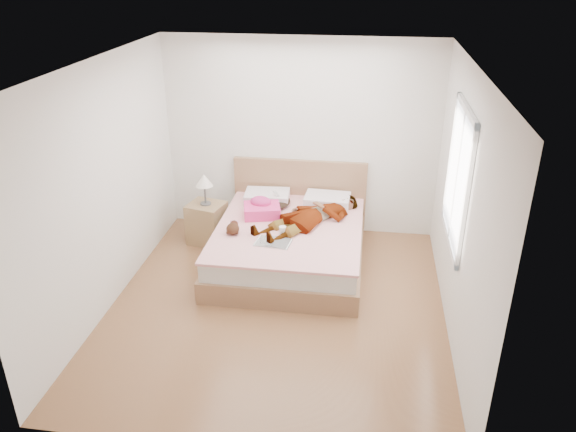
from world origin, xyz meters
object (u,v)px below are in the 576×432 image
object	(u,v)px
bed	(290,241)
magazine	(273,242)
woman	(311,213)
plush_toy	(233,228)
coffee_mug	(283,230)
phone	(276,193)
towel	(262,208)
nightstand	(207,220)

from	to	relation	value
bed	magazine	size ratio (longest dim) A/B	4.83
woman	plush_toy	world-z (taller)	woman
coffee_mug	bed	bearing A→B (deg)	81.77
coffee_mug	phone	bearing A→B (deg)	104.71
bed	towel	distance (m)	0.54
bed	nightstand	size ratio (longest dim) A/B	2.17
phone	bed	bearing A→B (deg)	-112.50
bed	magazine	distance (m)	0.59
towel	nightstand	world-z (taller)	nightstand
magazine	plush_toy	bearing A→B (deg)	161.12
magazine	nightstand	bearing A→B (deg)	140.18
plush_toy	bed	bearing A→B (deg)	29.01
woman	bed	size ratio (longest dim) A/B	0.77
coffee_mug	nightstand	bearing A→B (deg)	150.31
nightstand	bed	bearing A→B (deg)	-16.37
nightstand	phone	bearing A→B (deg)	11.00
magazine	bed	bearing A→B (deg)	76.68
phone	nightstand	world-z (taller)	nightstand
bed	coffee_mug	xyz separation A→B (m)	(-0.04, -0.30, 0.29)
phone	nightstand	distance (m)	0.99
bed	woman	bearing A→B (deg)	25.28
woman	magazine	bearing A→B (deg)	-78.88
bed	plush_toy	bearing A→B (deg)	-150.99
bed	towel	xyz separation A→B (m)	(-0.39, 0.19, 0.33)
phone	magazine	size ratio (longest dim) A/B	0.21
woman	towel	size ratio (longest dim) A/B	3.09
phone	bed	distance (m)	0.70
towel	magazine	bearing A→B (deg)	-69.51
plush_toy	coffee_mug	bearing A→B (deg)	5.21
towel	nightstand	size ratio (longest dim) A/B	0.54
plush_toy	nightstand	xyz separation A→B (m)	(-0.53, 0.69, -0.26)
woman	towel	distance (m)	0.64
magazine	plush_toy	world-z (taller)	plush_toy
magazine	coffee_mug	distance (m)	0.24
bed	coffee_mug	distance (m)	0.41
phone	coffee_mug	size ratio (longest dim) A/B	0.67
woman	nightstand	bearing A→B (deg)	-147.98
woman	magazine	world-z (taller)	woman
coffee_mug	plush_toy	distance (m)	0.59
coffee_mug	nightstand	distance (m)	1.31
woman	coffee_mug	xyz separation A→B (m)	(-0.29, -0.41, -0.06)
towel	magazine	world-z (taller)	towel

